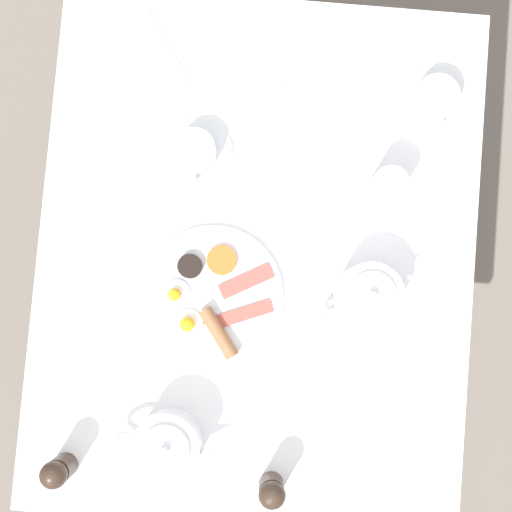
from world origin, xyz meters
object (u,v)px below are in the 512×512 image
Objects in this scene: breakfast_plate at (211,298)px; teacup_with_saucer_left at (435,99)px; salt_grinder at (58,472)px; teapot_near at (367,296)px; teapot_far at (167,445)px; teacup_with_saucer_right at (195,153)px; fork_by_plate at (167,48)px; water_glass_tall at (387,188)px; pepper_grinder at (272,491)px; knife_by_plate at (303,93)px.

teacup_with_saucer_left reaches higher than breakfast_plate.
teapot_near is at bearing 34.03° from salt_grinder.
teapot_far is at bearing -123.22° from teacup_with_saucer_left.
teapot_near reaches higher than teacup_with_saucer_left.
teacup_with_saucer_right reaches higher than fork_by_plate.
breakfast_plate is at bearing -74.82° from fork_by_plate.
teacup_with_saucer_right is at bearing 72.47° from salt_grinder.
water_glass_tall is at bearing -6.54° from teacup_with_saucer_right.
salt_grinder is at bearing -107.53° from teacup_with_saucer_right.
teacup_with_saucer_right is 0.38m from water_glass_tall.
teapot_far is 2.06× the size of water_glass_tall.
pepper_grinder reaches higher than teacup_with_saucer_left.
teacup_with_saucer_right is at bearing -145.03° from knife_by_plate.
teapot_far reaches higher than teacup_with_saucer_left.
salt_grinder reaches higher than teacup_with_saucer_left.
salt_grinder is 0.70× the size of fork_by_plate.
teapot_near is 1.26× the size of teacup_with_saucer_left.
teapot_far is (-0.36, -0.31, 0.00)m from teapot_near.
water_glass_tall is (0.32, 0.24, 0.04)m from breakfast_plate.
teapot_near is 0.21m from water_glass_tall.
breakfast_plate is 0.30m from teapot_near.
water_glass_tall is 0.93× the size of pepper_grinder.
knife_by_plate is at bearing 62.42° from salt_grinder.
teapot_near is 0.67m from salt_grinder.
teacup_with_saucer_right is 1.37× the size of salt_grinder.
teapot_near is 0.44m from teacup_with_saucer_right.
breakfast_plate is 0.43m from salt_grinder.
water_glass_tall is (0.38, -0.04, 0.03)m from teacup_with_saucer_right.
water_glass_tall reaches higher than teacup_with_saucer_left.
knife_by_plate is (0.28, -0.07, -0.00)m from fork_by_plate.
teapot_far is at bearing -90.04° from teacup_with_saucer_right.
breakfast_plate is 1.39× the size of knife_by_plate.
water_glass_tall is at bearing 36.56° from breakfast_plate.
breakfast_plate is 1.48× the size of teapot_near.
teacup_with_saucer_right is 0.66m from salt_grinder.
pepper_grinder is at bearing -72.22° from teacup_with_saucer_right.
knife_by_plate is at bearing -13.97° from fork_by_plate.
salt_grinder is (-0.56, -0.38, 0.01)m from teapot_near.
knife_by_plate is at bearing 89.87° from pepper_grinder.
salt_grinder is at bearing -117.58° from knife_by_plate.
teacup_with_saucer_left is at bearing 17.43° from teacup_with_saucer_right.
salt_grinder reaches higher than fork_by_plate.
breakfast_plate is 2.56× the size of salt_grinder.
salt_grinder reaches higher than breakfast_plate.
teacup_with_saucer_left is 0.96× the size of fork_by_plate.
teapot_far is at bearing -84.30° from fork_by_plate.
breakfast_plate is 2.76× the size of water_glass_tall.
teapot_near reaches higher than pepper_grinder.
breakfast_plate is at bearing 155.80° from teapot_near.
fork_by_plate and knife_by_plate have the same top height.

